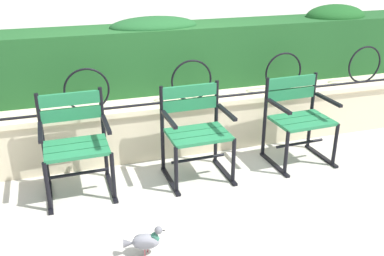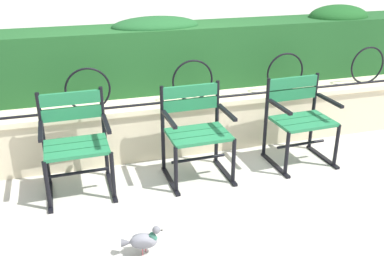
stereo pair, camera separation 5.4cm
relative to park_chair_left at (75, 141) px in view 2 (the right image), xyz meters
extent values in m
plane|color=#BCB7AD|center=(0.97, -0.27, -0.46)|extent=(60.00, 60.00, 0.00)
cube|color=beige|center=(0.97, 0.52, -0.21)|extent=(7.13, 0.35, 0.51)
cube|color=beige|center=(0.97, 0.52, 0.07)|extent=(7.13, 0.41, 0.05)
cylinder|color=black|center=(0.97, 0.44, 0.11)|extent=(6.59, 0.02, 0.02)
torus|color=black|center=(0.16, 0.44, 0.31)|extent=(0.42, 0.02, 0.42)
torus|color=black|center=(1.17, 0.44, 0.31)|extent=(0.42, 0.02, 0.42)
torus|color=black|center=(2.18, 0.44, 0.31)|extent=(0.42, 0.02, 0.42)
torus|color=black|center=(3.19, 0.44, 0.31)|extent=(0.42, 0.02, 0.42)
cube|color=#1E5123|center=(0.97, 0.97, 0.43)|extent=(6.99, 0.57, 0.66)
ellipsoid|color=#1C4F24|center=(0.93, 0.97, 0.76)|extent=(0.92, 0.51, 0.20)
ellipsoid|color=#1B511F|center=(3.11, 0.97, 0.76)|extent=(0.73, 0.51, 0.28)
cube|color=#237547|center=(0.00, -0.21, -0.02)|extent=(0.53, 0.14, 0.03)
cube|color=#237547|center=(0.00, -0.08, -0.02)|extent=(0.53, 0.14, 0.03)
cube|color=#237547|center=(0.00, 0.06, -0.02)|extent=(0.53, 0.14, 0.03)
cube|color=#237547|center=(0.00, 0.16, 0.33)|extent=(0.52, 0.04, 0.11)
cube|color=#237547|center=(0.00, 0.16, 0.19)|extent=(0.52, 0.04, 0.11)
cylinder|color=black|center=(0.26, 0.17, -0.03)|extent=(0.04, 0.04, 0.87)
cylinder|color=black|center=(0.27, -0.26, -0.24)|extent=(0.04, 0.04, 0.44)
cube|color=black|center=(0.26, -0.07, -0.45)|extent=(0.05, 0.52, 0.02)
cube|color=black|center=(0.26, -0.07, 0.16)|extent=(0.04, 0.40, 0.03)
cylinder|color=black|center=(-0.26, 0.16, -0.03)|extent=(0.04, 0.04, 0.87)
cylinder|color=black|center=(-0.26, -0.27, -0.24)|extent=(0.04, 0.04, 0.44)
cube|color=black|center=(-0.26, -0.08, -0.45)|extent=(0.05, 0.52, 0.02)
cube|color=black|center=(-0.26, -0.08, 0.16)|extent=(0.04, 0.40, 0.03)
cylinder|color=black|center=(0.00, -0.08, -0.26)|extent=(0.50, 0.04, 0.03)
cube|color=#237547|center=(1.06, -0.26, -0.02)|extent=(0.54, 0.14, 0.03)
cube|color=#237547|center=(1.06, -0.12, -0.02)|extent=(0.54, 0.14, 0.03)
cube|color=#237547|center=(1.06, 0.02, -0.02)|extent=(0.54, 0.14, 0.03)
cube|color=#237547|center=(1.05, 0.12, 0.31)|extent=(0.54, 0.04, 0.11)
cube|color=#237547|center=(1.05, 0.12, 0.18)|extent=(0.54, 0.04, 0.11)
cylinder|color=black|center=(1.32, 0.13, -0.04)|extent=(0.04, 0.04, 0.84)
cylinder|color=black|center=(1.33, -0.30, -0.24)|extent=(0.04, 0.04, 0.44)
cube|color=black|center=(1.33, -0.11, -0.45)|extent=(0.05, 0.52, 0.02)
cube|color=black|center=(1.33, -0.11, 0.16)|extent=(0.05, 0.40, 0.03)
cylinder|color=black|center=(0.79, 0.11, -0.04)|extent=(0.04, 0.04, 0.84)
cylinder|color=black|center=(0.80, -0.32, -0.24)|extent=(0.04, 0.04, 0.44)
cube|color=black|center=(0.79, -0.13, -0.45)|extent=(0.05, 0.52, 0.02)
cube|color=black|center=(0.79, -0.13, 0.16)|extent=(0.05, 0.40, 0.03)
cylinder|color=black|center=(1.06, -0.12, -0.26)|extent=(0.51, 0.04, 0.03)
cube|color=#237547|center=(2.12, -0.24, -0.02)|extent=(0.55, 0.15, 0.03)
cube|color=#237547|center=(2.12, -0.11, -0.02)|extent=(0.55, 0.15, 0.03)
cube|color=#237547|center=(2.11, 0.03, -0.02)|extent=(0.55, 0.15, 0.03)
cube|color=#237547|center=(2.11, 0.13, 0.29)|extent=(0.54, 0.05, 0.11)
cube|color=#237547|center=(2.11, 0.13, 0.17)|extent=(0.54, 0.05, 0.11)
cylinder|color=black|center=(2.38, 0.14, -0.05)|extent=(0.04, 0.04, 0.83)
cylinder|color=black|center=(2.40, -0.29, -0.24)|extent=(0.04, 0.04, 0.44)
cube|color=black|center=(2.39, -0.10, -0.45)|extent=(0.06, 0.52, 0.02)
cube|color=black|center=(2.39, -0.10, 0.16)|extent=(0.05, 0.40, 0.03)
cylinder|color=black|center=(1.84, 0.12, -0.05)|extent=(0.04, 0.04, 0.83)
cylinder|color=black|center=(1.86, -0.31, -0.24)|extent=(0.04, 0.04, 0.44)
cube|color=black|center=(1.85, -0.12, -0.45)|extent=(0.06, 0.52, 0.02)
cube|color=black|center=(1.85, -0.12, 0.16)|extent=(0.05, 0.40, 0.03)
cylinder|color=black|center=(2.12, -0.11, -0.26)|extent=(0.52, 0.05, 0.03)
ellipsoid|color=gray|center=(0.38, -1.04, -0.36)|extent=(0.21, 0.14, 0.11)
cylinder|color=#2D6B56|center=(0.44, -1.05, -0.32)|extent=(0.07, 0.06, 0.06)
sphere|color=slate|center=(0.46, -1.05, -0.27)|extent=(0.06, 0.06, 0.06)
cone|color=black|center=(0.50, -1.06, -0.27)|extent=(0.02, 0.02, 0.01)
cone|color=#595960|center=(0.26, -1.01, -0.36)|extent=(0.09, 0.08, 0.06)
ellipsoid|color=slate|center=(0.37, -0.99, -0.35)|extent=(0.14, 0.05, 0.07)
ellipsoid|color=slate|center=(0.36, -1.07, -0.35)|extent=(0.14, 0.05, 0.07)
cylinder|color=#C6515B|center=(0.39, -1.02, -0.44)|extent=(0.01, 0.01, 0.05)
cylinder|color=#C6515B|center=(0.36, -1.05, -0.44)|extent=(0.01, 0.01, 0.05)
camera|label=1|loc=(-0.06, -3.47, 1.55)|focal=40.60mm
camera|label=2|loc=(0.00, -3.49, 1.55)|focal=40.60mm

